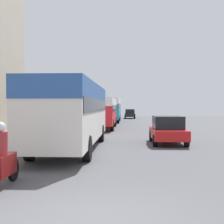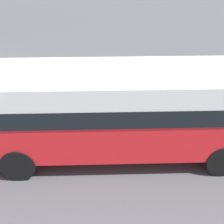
# 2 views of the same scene
# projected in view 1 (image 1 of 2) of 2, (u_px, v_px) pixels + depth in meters

# --- Properties ---
(ground_plane) EXTENTS (120.00, 120.00, 0.00)m
(ground_plane) POSITION_uv_depth(u_px,v_px,m) (93.00, 219.00, 5.89)
(ground_plane) COLOR #515156
(bus_lead) EXTENTS (2.52, 10.73, 3.18)m
(bus_lead) POSITION_uv_depth(u_px,v_px,m) (73.00, 107.00, 15.28)
(bus_lead) COLOR silver
(bus_lead) RESTS_ON ground_plane
(bus_following) EXTENTS (2.55, 9.47, 2.81)m
(bus_following) POSITION_uv_depth(u_px,v_px,m) (101.00, 109.00, 29.12)
(bus_following) COLOR red
(bus_following) RESTS_ON ground_plane
(bus_third_in_line) EXTENTS (2.64, 11.07, 3.13)m
(bus_third_in_line) POSITION_uv_depth(u_px,v_px,m) (110.00, 107.00, 41.33)
(bus_third_in_line) COLOR teal
(bus_third_in_line) RESTS_ON ground_plane
(motorcycle_behind_lead) EXTENTS (0.38, 2.24, 1.73)m
(motorcycle_behind_lead) POSITION_uv_depth(u_px,v_px,m) (2.00, 162.00, 8.05)
(motorcycle_behind_lead) COLOR maroon
(motorcycle_behind_lead) RESTS_ON ground_plane
(car_crossing) EXTENTS (1.87, 3.91, 1.56)m
(car_crossing) POSITION_uv_depth(u_px,v_px,m) (168.00, 130.00, 17.48)
(car_crossing) COLOR red
(car_crossing) RESTS_ON ground_plane
(car_far_curb) EXTENTS (1.79, 4.54, 1.56)m
(car_far_curb) POSITION_uv_depth(u_px,v_px,m) (130.00, 114.00, 52.38)
(car_far_curb) COLOR black
(car_far_curb) RESTS_ON ground_plane
(pedestrian_near_curb) EXTENTS (0.41, 0.41, 1.74)m
(pedestrian_near_curb) POSITION_uv_depth(u_px,v_px,m) (39.00, 123.00, 20.21)
(pedestrian_near_curb) COLOR #232838
(pedestrian_near_curb) RESTS_ON sidewalk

